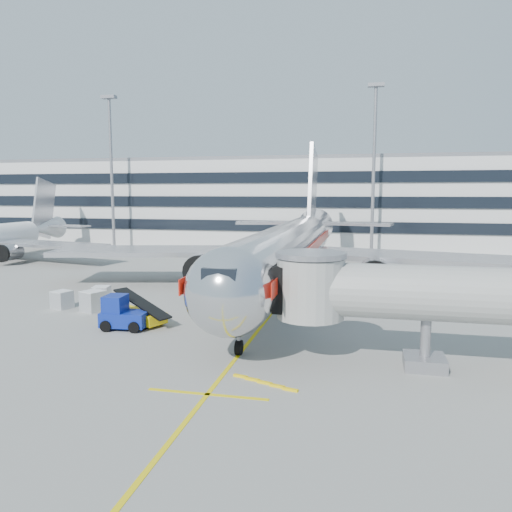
% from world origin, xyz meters
% --- Properties ---
extents(ground, '(180.00, 180.00, 0.00)m').
position_xyz_m(ground, '(0.00, 0.00, 0.00)').
color(ground, gray).
rests_on(ground, ground).
extents(lead_in_line, '(0.25, 70.00, 0.01)m').
position_xyz_m(lead_in_line, '(0.00, 10.00, 0.01)').
color(lead_in_line, yellow).
rests_on(lead_in_line, ground).
extents(stop_bar, '(6.00, 0.25, 0.01)m').
position_xyz_m(stop_bar, '(0.00, -14.00, 0.01)').
color(stop_bar, yellow).
rests_on(stop_bar, ground).
extents(main_jet, '(50.95, 48.70, 16.06)m').
position_xyz_m(main_jet, '(0.00, 11.72, 4.23)').
color(main_jet, silver).
rests_on(main_jet, ground).
extents(jet_bridge, '(17.80, 4.50, 7.00)m').
position_xyz_m(jet_bridge, '(12.18, -8.00, 3.87)').
color(jet_bridge, silver).
rests_on(jet_bridge, ground).
extents(terminal, '(150.00, 24.25, 15.60)m').
position_xyz_m(terminal, '(0.00, 57.95, 7.80)').
color(terminal, silver).
rests_on(terminal, ground).
extents(light_mast_west, '(2.40, 1.20, 25.45)m').
position_xyz_m(light_mast_west, '(-35.00, 42.00, 14.88)').
color(light_mast_west, gray).
rests_on(light_mast_west, ground).
extents(light_mast_centre, '(2.40, 1.20, 25.45)m').
position_xyz_m(light_mast_centre, '(8.00, 42.00, 14.88)').
color(light_mast_centre, gray).
rests_on(light_mast_centre, ground).
extents(belt_loader, '(5.07, 3.55, 2.41)m').
position_xyz_m(belt_loader, '(-9.15, -2.67, 0.68)').
color(belt_loader, yellow).
rests_on(belt_loader, ground).
extents(baggage_tug, '(3.30, 2.24, 2.39)m').
position_xyz_m(baggage_tug, '(-9.46, -4.30, 1.04)').
color(baggage_tug, navy).
rests_on(baggage_tug, ground).
extents(cargo_container_left, '(1.71, 1.71, 1.46)m').
position_xyz_m(cargo_container_left, '(-17.35, 0.41, 0.73)').
color(cargo_container_left, silver).
rests_on(cargo_container_left, ground).
extents(cargo_container_right, '(1.61, 1.61, 1.45)m').
position_xyz_m(cargo_container_right, '(-15.22, 3.01, 0.73)').
color(cargo_container_right, silver).
rests_on(cargo_container_right, ground).
extents(cargo_container_front, '(2.04, 2.04, 1.66)m').
position_xyz_m(cargo_container_front, '(-14.27, 0.05, 0.84)').
color(cargo_container_front, silver).
rests_on(cargo_container_front, ground).
extents(ramp_worker, '(0.69, 0.72, 1.67)m').
position_xyz_m(ramp_worker, '(-5.33, 0.39, 0.83)').
color(ramp_worker, '#A7FF1A').
rests_on(ramp_worker, ground).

